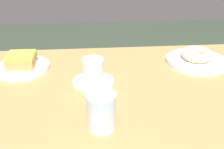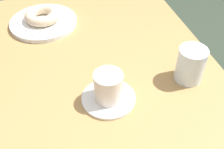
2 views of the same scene
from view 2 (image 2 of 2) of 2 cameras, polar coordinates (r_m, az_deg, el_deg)
table at (r=0.81m, az=0.97°, el=-8.68°), size 1.26×0.67×0.70m
plate_sugar_ring at (r=1.04m, az=-13.71°, el=10.26°), size 0.23×0.23×0.02m
napkin_sugar_ring at (r=1.04m, az=-13.80°, el=10.68°), size 0.21×0.21×0.00m
donut_sugar_ring at (r=1.03m, az=-13.97°, el=11.58°), size 0.12×0.12×0.04m
water_glass at (r=0.80m, az=15.65°, el=1.95°), size 0.08×0.08×0.10m
coffee_cup at (r=0.71m, az=-0.64°, el=-3.31°), size 0.14×0.14×0.09m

